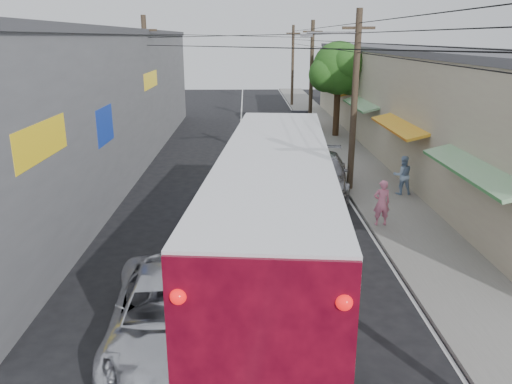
% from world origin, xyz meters
% --- Properties ---
extents(ground, '(120.00, 120.00, 0.00)m').
position_xyz_m(ground, '(0.00, 0.00, 0.00)').
color(ground, black).
rests_on(ground, ground).
extents(sidewalk, '(3.00, 80.00, 0.12)m').
position_xyz_m(sidewalk, '(6.50, 20.00, 0.06)').
color(sidewalk, slate).
rests_on(sidewalk, ground).
extents(building_right, '(7.09, 40.00, 6.25)m').
position_xyz_m(building_right, '(10.99, 22.00, 3.15)').
color(building_right, '#B0AA8C').
rests_on(building_right, ground).
extents(building_left, '(7.20, 36.00, 7.25)m').
position_xyz_m(building_left, '(-8.50, 18.00, 3.65)').
color(building_left, slate).
rests_on(building_left, ground).
extents(utility_poles, '(11.80, 45.28, 8.00)m').
position_xyz_m(utility_poles, '(3.13, 20.33, 4.13)').
color(utility_poles, '#473828').
rests_on(utility_poles, ground).
extents(street_tree, '(4.40, 4.00, 6.60)m').
position_xyz_m(street_tree, '(6.87, 26.02, 4.67)').
color(street_tree, '#3F2B19').
rests_on(street_tree, ground).
extents(coach_bus, '(4.13, 13.87, 3.94)m').
position_xyz_m(coach_bus, '(1.21, 4.11, 2.04)').
color(coach_bus, white).
rests_on(coach_bus, ground).
extents(jeepney, '(3.12, 5.89, 1.58)m').
position_xyz_m(jeepney, '(-1.42, 1.00, 0.79)').
color(jeepney, silver).
rests_on(jeepney, ground).
extents(parked_suv, '(3.03, 5.90, 1.64)m').
position_xyz_m(parked_suv, '(3.91, 13.08, 0.82)').
color(parked_suv, '#95959D').
rests_on(parked_suv, ground).
extents(parked_car_mid, '(2.33, 4.78, 1.57)m').
position_xyz_m(parked_car_mid, '(3.80, 23.87, 0.78)').
color(parked_car_mid, '#292A2F').
rests_on(parked_car_mid, ground).
extents(parked_car_far, '(1.87, 4.56, 1.47)m').
position_xyz_m(parked_car_far, '(4.60, 28.58, 0.73)').
color(parked_car_far, black).
rests_on(parked_car_far, ground).
extents(pedestrian_near, '(0.65, 0.45, 1.73)m').
position_xyz_m(pedestrian_near, '(5.40, 8.25, 0.99)').
color(pedestrian_near, pink).
rests_on(pedestrian_near, sidewalk).
extents(pedestrian_far, '(0.85, 0.67, 1.74)m').
position_xyz_m(pedestrian_far, '(7.33, 12.05, 0.99)').
color(pedestrian_far, '#97B7DC').
rests_on(pedestrian_far, sidewalk).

